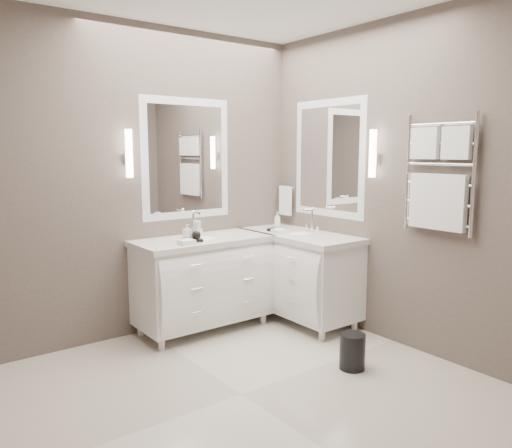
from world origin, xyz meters
TOP-DOWN VIEW (x-y plane):
  - floor at (0.00, 0.00)m, footprint 3.20×3.00m
  - wall_back at (0.00, 1.50)m, footprint 3.20×0.01m
  - wall_front at (0.00, -1.50)m, footprint 3.20×0.01m
  - wall_right at (1.60, 0.00)m, footprint 0.01×3.00m
  - vanity_back at (0.45, 1.23)m, footprint 1.24×0.59m
  - vanity_right at (1.33, 0.90)m, footprint 0.59×1.24m
  - mirror_back at (0.45, 1.49)m, footprint 0.90×0.02m
  - mirror_right at (1.59, 0.80)m, footprint 0.02×0.90m
  - sconce_back at (-0.13, 1.43)m, footprint 0.06×0.06m
  - sconce_right at (1.53, 0.22)m, footprint 0.06×0.06m
  - towel_bar_corner at (1.54, 1.36)m, footprint 0.03×0.22m
  - towel_ladder at (1.55, -0.40)m, footprint 0.06×0.58m
  - waste_bin at (0.90, -0.17)m, footprint 0.20×0.20m
  - amenity_tray_back at (0.28, 1.12)m, footprint 0.18×0.15m
  - amenity_tray_right at (1.23, 1.12)m, footprint 0.17×0.19m
  - water_bottle at (0.32, 1.10)m, footprint 0.08×0.08m
  - soap_bottle_a at (0.25, 1.14)m, footprint 0.06×0.07m
  - soap_bottle_b at (0.31, 1.09)m, footprint 0.10×0.10m
  - soap_bottle_c at (1.23, 1.12)m, footprint 0.07×0.07m

SIDE VIEW (x-z plane):
  - floor at x=0.00m, z-range -0.01..0.00m
  - waste_bin at x=0.90m, z-range 0.00..0.27m
  - vanity_back at x=0.45m, z-range 0.00..0.97m
  - vanity_right at x=1.33m, z-range 0.00..0.97m
  - amenity_tray_right at x=1.23m, z-range 0.85..0.87m
  - amenity_tray_back at x=0.28m, z-range 0.85..0.87m
  - soap_bottle_b at x=0.31m, z-range 0.87..0.97m
  - soap_bottle_a at x=0.25m, z-range 0.87..1.00m
  - water_bottle at x=0.32m, z-range 0.85..1.03m
  - soap_bottle_c at x=1.23m, z-range 0.87..1.04m
  - towel_bar_corner at x=1.54m, z-range 0.97..1.27m
  - wall_back at x=0.00m, z-range 0.00..2.70m
  - wall_front at x=0.00m, z-range 0.00..2.70m
  - wall_right at x=1.60m, z-range 0.00..2.70m
  - towel_ladder at x=1.55m, z-range 0.94..1.84m
  - mirror_back at x=0.45m, z-range 1.00..2.10m
  - mirror_right at x=1.59m, z-range 1.00..2.10m
  - sconce_back at x=-0.13m, z-range 1.39..1.79m
  - sconce_right at x=1.53m, z-range 1.39..1.79m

